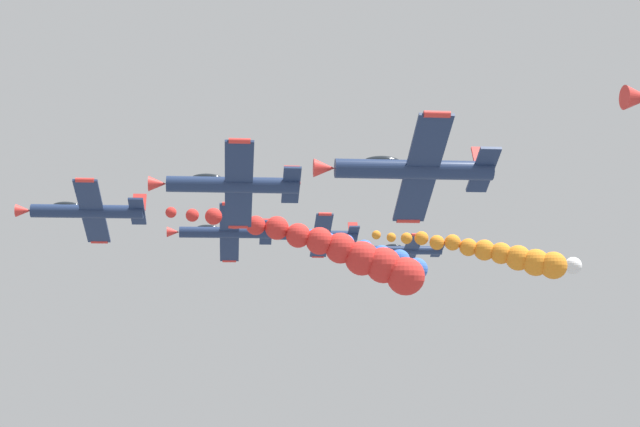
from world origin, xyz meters
name	(u,v)px	position (x,y,z in m)	size (l,w,h in m)	color
airplane_lead	(85,211)	(-0.42, 19.32, 118.84)	(8.75, 10.35, 4.52)	navy
smoke_trail_lead	(348,254)	(-1.64, -2.15, 115.38)	(4.17, 21.23, 7.29)	red
airplane_left_inner	(230,184)	(-13.37, 7.49, 119.23)	(8.41, 10.35, 5.17)	navy
airplane_right_inner	(224,232)	(13.54, 8.24, 118.56)	(8.30, 10.35, 5.37)	navy
smoke_trail_right_inner	(383,256)	(13.70, -7.70, 116.34)	(2.38, 14.05, 5.19)	blue
airplane_left_outer	(411,169)	(-24.96, -2.70, 118.49)	(8.42, 10.35, 5.17)	navy
airplane_right_outer	(316,235)	(25.29, -2.06, 119.49)	(8.75, 10.35, 4.51)	navy
smoke_trail_right_outer	(507,256)	(21.86, -23.09, 117.05)	(7.28, 20.80, 5.71)	orange
airplane_high_slot	(406,250)	(38.28, -14.95, 118.89)	(9.01, 10.35, 3.88)	navy
smoke_trail_high_slot	(544,260)	(35.70, -32.41, 117.48)	(5.30, 14.87, 3.68)	white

